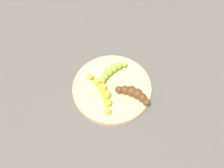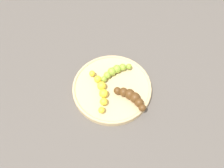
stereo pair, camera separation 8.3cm
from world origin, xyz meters
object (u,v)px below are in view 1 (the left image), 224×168
object	(u,v)px
fruit_bowl	(112,88)
banana_yellow	(102,92)
banana_green	(112,71)
banana_overripe	(134,93)

from	to	relation	value
fruit_bowl	banana_yellow	size ratio (longest dim) A/B	2.00
fruit_bowl	banana_green	xyz separation A→B (m)	(-0.03, 0.05, 0.02)
banana_green	banana_overripe	xyz separation A→B (m)	(0.11, -0.05, 0.00)
fruit_bowl	banana_yellow	xyz separation A→B (m)	(-0.02, -0.04, 0.02)
fruit_bowl	banana_yellow	bearing A→B (deg)	-111.38
fruit_bowl	banana_green	distance (m)	0.06
banana_green	banana_yellow	size ratio (longest dim) A/B	0.87
banana_yellow	banana_overripe	world-z (taller)	banana_overripe
fruit_bowl	banana_yellow	world-z (taller)	banana_yellow
fruit_bowl	banana_overripe	size ratio (longest dim) A/B	2.19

